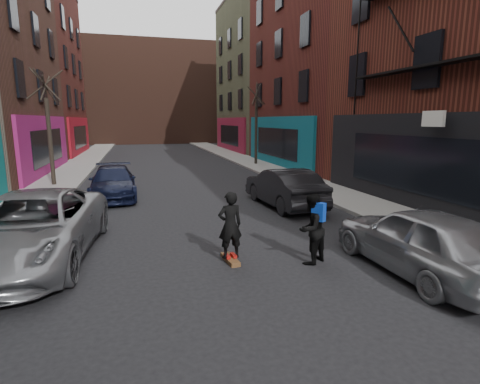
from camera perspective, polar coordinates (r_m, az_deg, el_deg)
sidewalk_left at (r=32.47m, az=-22.58°, el=4.43°), size 2.50×84.00×0.13m
sidewalk_right at (r=33.28m, az=-0.65°, el=5.40°), size 2.50×84.00×0.13m
buildings_right at (r=24.34m, az=26.99°, el=21.02°), size 12.00×56.00×16.00m
building_far at (r=58.21m, az=-13.60°, el=14.29°), size 40.00×10.00×14.00m
tree_left_far at (r=20.46m, az=-27.23°, el=10.06°), size 2.00×2.00×6.50m
tree_right_far at (r=27.35m, az=2.48°, el=11.46°), size 2.00×2.00×6.80m
parked_left_far at (r=9.97m, az=-29.22°, el=-4.79°), size 3.14×5.95×1.60m
parked_left_end at (r=16.77m, az=-18.78°, el=1.41°), size 2.01×4.61×1.32m
parked_right_far at (r=8.92m, az=25.87°, el=-6.59°), size 1.83×4.40×1.49m
parked_right_end at (r=14.38m, az=6.70°, el=0.71°), size 1.83×4.53×1.46m
skateboard at (r=8.90m, az=-1.50°, el=-10.23°), size 0.30×0.82×0.10m
skateboarder at (r=8.63m, az=-1.52°, el=-5.06°), size 0.61×0.43×1.57m
pedestrian at (r=8.73m, az=10.80°, el=-5.48°), size 1.00×0.94×1.63m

